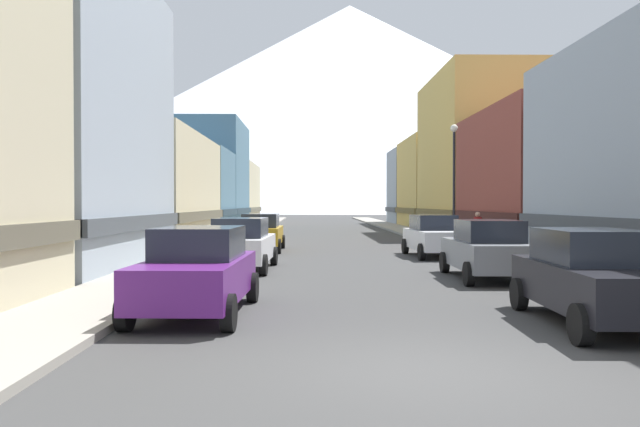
% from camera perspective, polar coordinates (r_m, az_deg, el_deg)
% --- Properties ---
extents(ground_plane, '(400.00, 400.00, 0.00)m').
position_cam_1_polar(ground_plane, '(8.64, 9.44, -14.30)').
color(ground_plane, '#3A3A3A').
extents(sidewalk_left, '(2.50, 100.00, 0.15)m').
position_cam_1_polar(sidewalk_left, '(43.51, -7.26, -1.95)').
color(sidewalk_left, gray).
rests_on(sidewalk_left, ground).
extents(sidewalk_right, '(2.50, 100.00, 0.15)m').
position_cam_1_polar(sidewalk_right, '(43.95, 9.18, -1.93)').
color(sidewalk_right, gray).
rests_on(sidewalk_right, ground).
extents(storefront_left_1, '(8.18, 11.02, 10.64)m').
position_cam_1_polar(storefront_left_1, '(24.07, -25.58, 7.72)').
color(storefront_left_1, '#99A5B2').
rests_on(storefront_left_1, ground).
extents(storefront_left_2, '(7.46, 13.76, 6.12)m').
position_cam_1_polar(storefront_left_2, '(35.84, -16.49, 1.99)').
color(storefront_left_2, beige).
rests_on(storefront_left_2, ground).
extents(storefront_left_3, '(9.21, 8.38, 6.24)m').
position_cam_1_polar(storefront_left_3, '(47.06, -13.83, 1.82)').
color(storefront_left_3, slate).
rests_on(storefront_left_3, ground).
extents(storefront_left_4, '(7.14, 11.21, 9.57)m').
position_cam_1_polar(storefront_left_4, '(56.71, -10.57, 3.31)').
color(storefront_left_4, slate).
rests_on(storefront_left_4, ground).
extents(storefront_left_5, '(8.00, 13.30, 6.64)m').
position_cam_1_polar(storefront_left_5, '(68.88, -9.22, 1.71)').
color(storefront_left_5, beige).
rests_on(storefront_left_5, ground).
extents(storefront_right_2, '(10.25, 11.60, 7.15)m').
position_cam_1_polar(storefront_right_2, '(34.77, 22.75, 2.81)').
color(storefront_right_2, brown).
rests_on(storefront_right_2, ground).
extents(storefront_right_3, '(10.22, 13.14, 11.49)m').
position_cam_1_polar(storefront_right_3, '(46.78, 16.45, 4.95)').
color(storefront_right_3, '#D8B259').
rests_on(storefront_right_3, ground).
extents(storefront_right_4, '(9.21, 11.57, 8.29)m').
position_cam_1_polar(storefront_right_4, '(58.86, 12.24, 2.61)').
color(storefront_right_4, '#D8B259').
rests_on(storefront_right_4, ground).
extents(storefront_right_5, '(7.29, 8.01, 8.13)m').
position_cam_1_polar(storefront_right_5, '(68.63, 9.51, 2.31)').
color(storefront_right_5, '#99A5B2').
rests_on(storefront_right_5, ground).
extents(car_left_0, '(2.20, 4.46, 1.78)m').
position_cam_1_polar(car_left_0, '(12.83, -11.28, -5.20)').
color(car_left_0, '#591E72').
rests_on(car_left_0, ground).
extents(car_left_1, '(2.23, 4.47, 1.78)m').
position_cam_1_polar(car_left_1, '(21.00, -7.26, -2.80)').
color(car_left_1, silver).
rests_on(car_left_1, ground).
extents(car_left_2, '(2.11, 4.42, 1.78)m').
position_cam_1_polar(car_left_2, '(29.32, -5.48, -1.74)').
color(car_left_2, '#B28419').
rests_on(car_left_2, ground).
extents(car_right_0, '(2.23, 4.47, 1.78)m').
position_cam_1_polar(car_right_0, '(12.60, 24.10, -5.39)').
color(car_right_0, black).
rests_on(car_right_0, ground).
extents(car_right_1, '(2.13, 4.43, 1.78)m').
position_cam_1_polar(car_right_1, '(19.05, 15.22, -3.21)').
color(car_right_1, slate).
rests_on(car_right_1, ground).
extents(car_right_2, '(2.23, 4.48, 1.78)m').
position_cam_1_polar(car_right_2, '(26.58, 10.53, -2.02)').
color(car_right_2, silver).
rests_on(car_right_2, ground).
extents(trash_bin_right, '(0.59, 0.59, 0.98)m').
position_cam_1_polar(trash_bin_right, '(18.81, 23.78, -4.09)').
color(trash_bin_right, '#4C5156').
rests_on(trash_bin_right, sidewalk_right).
extents(potted_plant_0, '(0.58, 0.58, 0.96)m').
position_cam_1_polar(potted_plant_0, '(22.99, 20.77, -3.04)').
color(potted_plant_0, '#4C4C51').
rests_on(potted_plant_0, sidewalk_right).
extents(pedestrian_0, '(0.36, 0.36, 1.73)m').
position_cam_1_polar(pedestrian_0, '(29.22, 14.42, -1.67)').
color(pedestrian_0, maroon).
rests_on(pedestrian_0, sidewalk_right).
extents(streetlamp_right, '(0.36, 0.36, 5.86)m').
position_cam_1_polar(streetlamp_right, '(29.84, 12.33, 4.22)').
color(streetlamp_right, black).
rests_on(streetlamp_right, sidewalk_right).
extents(mountain_backdrop, '(296.85, 296.85, 88.45)m').
position_cam_1_polar(mountain_backdrop, '(272.03, 2.76, 9.82)').
color(mountain_backdrop, silver).
rests_on(mountain_backdrop, ground).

